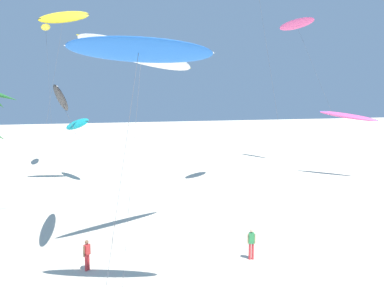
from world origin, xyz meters
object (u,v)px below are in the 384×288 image
(flying_kite_3, at_px, (296,24))
(flying_kite_9, at_px, (61,99))
(flying_kite_6, at_px, (141,54))
(flying_kite_0, at_px, (46,27))
(person_mid_field, at_px, (87,254))
(flying_kite_7, at_px, (139,50))
(flying_kite_1, at_px, (77,124))
(flying_kite_2, at_px, (64,17))
(flying_kite_5, at_px, (348,116))
(person_near_left, at_px, (251,242))

(flying_kite_3, height_order, flying_kite_9, flying_kite_3)
(flying_kite_6, bearing_deg, flying_kite_0, 100.72)
(flying_kite_6, xyz_separation_m, flying_kite_9, (-4.58, 1.43, -2.64))
(flying_kite_0, height_order, flying_kite_6, flying_kite_0)
(flying_kite_3, bearing_deg, person_mid_field, -136.50)
(flying_kite_3, xyz_separation_m, flying_kite_7, (-27.79, -33.04, -7.79))
(flying_kite_0, bearing_deg, flying_kite_3, -8.97)
(flying_kite_7, bearing_deg, flying_kite_1, 92.05)
(flying_kite_2, distance_m, flying_kite_5, 31.74)
(flying_kite_0, bearing_deg, flying_kite_7, -84.02)
(flying_kite_3, distance_m, person_near_left, 40.31)
(flying_kite_3, relative_size, flying_kite_7, 1.68)
(flying_kite_5, xyz_separation_m, person_mid_field, (-29.64, -17.05, -6.00))
(flying_kite_9, distance_m, person_mid_field, 9.24)
(flying_kite_7, bearing_deg, flying_kite_9, 107.03)
(flying_kite_1, distance_m, flying_kite_7, 30.22)
(flying_kite_3, height_order, person_mid_field, flying_kite_3)
(flying_kite_6, height_order, flying_kite_7, flying_kite_6)
(flying_kite_9, height_order, person_mid_field, flying_kite_9)
(flying_kite_3, height_order, flying_kite_7, flying_kite_3)
(flying_kite_3, distance_m, flying_kite_9, 39.95)
(flying_kite_2, relative_size, person_near_left, 9.94)
(flying_kite_6, relative_size, person_mid_field, 7.75)
(flying_kite_1, xyz_separation_m, person_near_left, (7.93, -26.32, -5.10))
(flying_kite_1, xyz_separation_m, flying_kite_7, (1.07, -29.81, 4.81))
(flying_kite_5, relative_size, person_mid_field, 4.69)
(flying_kite_1, bearing_deg, flying_kite_0, 109.50)
(flying_kite_6, distance_m, person_near_left, 12.56)
(flying_kite_0, bearing_deg, person_mid_field, -86.46)
(flying_kite_5, bearing_deg, flying_kite_9, -157.79)
(flying_kite_7, distance_m, person_mid_field, 11.26)
(flying_kite_0, bearing_deg, flying_kite_1, -70.50)
(flying_kite_5, height_order, flying_kite_6, flying_kite_6)
(flying_kite_3, distance_m, flying_kite_6, 36.89)
(flying_kite_0, xyz_separation_m, flying_kite_2, (1.82, -11.74, -0.75))
(flying_kite_2, relative_size, flying_kite_3, 0.90)
(flying_kite_0, distance_m, flying_kite_6, 31.20)
(person_near_left, bearing_deg, flying_kite_9, 148.80)
(flying_kite_5, height_order, flying_kite_7, flying_kite_7)
(person_mid_field, bearing_deg, flying_kite_7, -68.19)
(flying_kite_2, xyz_separation_m, flying_kite_5, (29.88, -4.45, -9.76))
(flying_kite_0, height_order, flying_kite_1, flying_kite_0)
(flying_kite_9, bearing_deg, flying_kite_0, 92.22)
(flying_kite_1, relative_size, flying_kite_5, 0.93)
(flying_kite_7, xyz_separation_m, flying_kite_9, (-2.88, 9.39, -2.00))
(flying_kite_2, bearing_deg, flying_kite_0, 98.84)
(flying_kite_9, relative_size, person_near_left, 5.67)
(flying_kite_6, distance_m, person_mid_field, 11.65)
(flying_kite_3, height_order, person_near_left, flying_kite_3)
(flying_kite_2, bearing_deg, flying_kite_6, -78.09)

